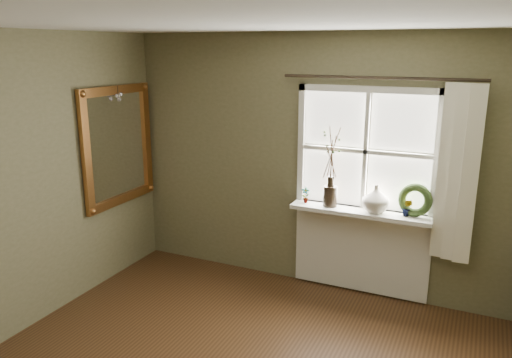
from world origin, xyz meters
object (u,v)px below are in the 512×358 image
Objects in this scene: dark_jug at (330,196)px; cream_vase at (376,199)px; gilt_mirror at (118,145)px; wreath at (415,204)px.

dark_jug is 0.76× the size of cream_vase.
gilt_mirror is (-2.66, -0.47, 0.38)m from cream_vase.
dark_jug is 0.16× the size of gilt_mirror.
gilt_mirror is (-2.21, -0.47, 0.41)m from dark_jug.
gilt_mirror is at bearing -168.07° from dark_jug.
dark_jug is 0.45m from cream_vase.
dark_jug is 0.65× the size of wreath.
gilt_mirror is at bearing -170.03° from cream_vase.
cream_vase is at bearing 0.00° from dark_jug.
dark_jug is 2.30m from gilt_mirror.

